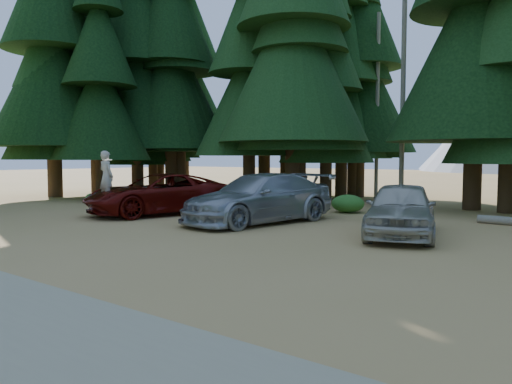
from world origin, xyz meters
The scene contains 17 objects.
ground centered at (0.00, 0.00, 0.00)m, with size 160.00×160.00×0.00m, color #AF8C4A.
forest_belt_north centered at (0.00, 15.00, 0.00)m, with size 36.00×7.00×22.00m, color black, non-canonical shape.
forest_belt_west centered at (-15.50, 4.00, 0.00)m, with size 6.00×22.00×22.00m, color black, non-canonical shape.
snag_front centered at (0.80, 14.50, 6.00)m, with size 0.24×0.24×12.00m, color #6A6554.
snag_back centered at (-1.20, 16.00, 5.00)m, with size 0.20×0.20×10.00m, color #6A6554.
red_pickup centered at (-5.23, 4.07, 0.82)m, with size 2.73×5.93×1.65m, color #5A0B07.
silver_minivan_center centered at (-0.42, 4.45, 0.87)m, with size 2.43×5.98×1.73m, color #A9ACB1.
silver_minivan_right centered at (4.72, 4.54, 0.80)m, with size 1.89×4.69×1.60m, color #BAB5A5.
frisbee_player centered at (-6.00, 2.13, 1.57)m, with size 0.75×0.52×1.97m.
log_left centered at (-5.36, 7.93, 0.16)m, with size 0.32×0.32×4.47m, color #6A6554.
log_mid centered at (-2.01, 8.67, 0.13)m, with size 0.26×0.26×3.14m, color #6A6554.
shrub_far_left centered at (-4.10, 9.50, 0.29)m, with size 1.06×1.06×0.58m, color #2B641E.
shrub_left centered at (-6.93, 7.63, 0.27)m, with size 0.96×0.96×0.53m, color #2B641E.
shrub_center_left centered at (0.57, 9.28, 0.37)m, with size 1.36×1.36×0.75m, color #2B641E.
shrub_center_right centered at (3.35, 8.84, 0.28)m, with size 1.01×1.01×0.55m, color #2B641E.
shrub_right centered at (3.39, 7.27, 0.30)m, with size 1.07×1.07×0.59m, color #2B641E.
shrub_edge_west centered at (-11.90, 5.59, 0.24)m, with size 0.89×0.89×0.49m, color #2B641E.
Camera 1 is at (10.19, -9.45, 2.31)m, focal length 35.00 mm.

